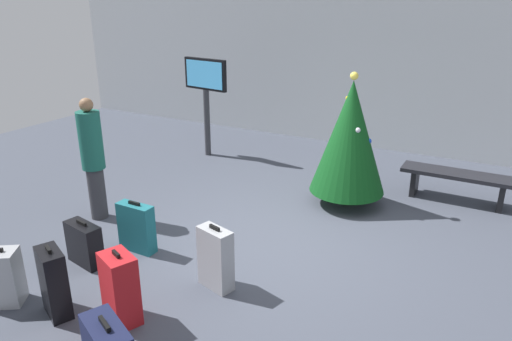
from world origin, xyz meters
TOP-DOWN VIEW (x-y plane):
  - ground_plane at (0.00, 0.00)m, footprint 16.00×16.00m
  - back_wall at (0.00, 4.92)m, footprint 16.00×0.20m
  - holiday_tree at (0.47, 1.72)m, footprint 1.14×1.14m
  - flight_info_kiosk at (-2.80, 2.72)m, footprint 1.02×0.23m
  - waiting_bench at (1.96, 2.64)m, footprint 1.70×0.44m
  - traveller_0 at (-2.53, -0.48)m, footprint 0.33×0.33m
  - suitcase_0 at (-1.71, -1.48)m, footprint 0.53×0.29m
  - suitcase_1 at (-1.83, -2.45)m, footprint 0.44×0.42m
  - suitcase_2 at (-0.06, -1.13)m, footprint 0.44×0.29m
  - suitcase_3 at (-1.21, -2.31)m, footprint 0.44×0.34m
  - suitcase_4 at (-0.55, -2.07)m, footprint 0.45×0.38m
  - suitcase_5 at (-1.38, -0.94)m, footprint 0.49×0.17m

SIDE VIEW (x-z plane):
  - ground_plane at x=0.00m, z-range 0.00..0.00m
  - suitcase_0 at x=-1.71m, z-range -0.02..0.54m
  - suitcase_1 at x=-1.83m, z-range -0.02..0.63m
  - suitcase_5 at x=-1.38m, z-range -0.02..0.65m
  - suitcase_2 at x=-0.06m, z-range -0.02..0.73m
  - suitcase_3 at x=-1.21m, z-range -0.02..0.74m
  - suitcase_4 at x=-0.55m, z-range -0.02..0.75m
  - waiting_bench at x=1.96m, z-range 0.13..0.61m
  - traveller_0 at x=-2.53m, z-range 0.05..1.82m
  - holiday_tree at x=0.47m, z-range 0.05..2.09m
  - flight_info_kiosk at x=-2.80m, z-range 0.42..2.35m
  - back_wall at x=0.00m, z-range 0.00..3.47m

